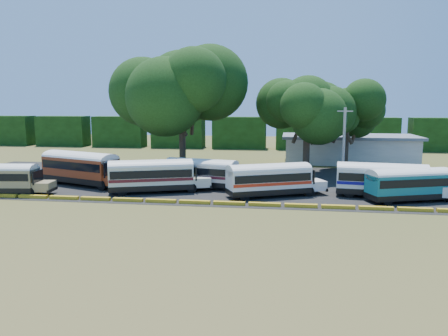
# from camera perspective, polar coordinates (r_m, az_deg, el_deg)

# --- Properties ---
(ground) EXTENTS (160.00, 160.00, 0.00)m
(ground) POSITION_cam_1_polar(r_m,az_deg,el_deg) (37.09, -6.46, -4.93)
(ground) COLOR #42501A
(ground) RESTS_ON ground
(asphalt_strip) EXTENTS (64.00, 24.00, 0.02)m
(asphalt_strip) POSITION_cam_1_polar(r_m,az_deg,el_deg) (48.35, -1.65, -1.73)
(asphalt_strip) COLOR black
(asphalt_strip) RESTS_ON ground
(curb) EXTENTS (53.70, 0.45, 0.30)m
(curb) POSITION_cam_1_polar(r_m,az_deg,el_deg) (38.00, -6.07, -4.37)
(curb) COLOR gold
(curb) RESTS_ON ground
(terminal_building) EXTENTS (19.00, 9.00, 4.00)m
(terminal_building) POSITION_cam_1_polar(r_m,az_deg,el_deg) (65.73, 15.99, 2.43)
(terminal_building) COLOR silver
(terminal_building) RESTS_ON ground
(treeline_backdrop) EXTENTS (130.00, 4.00, 6.00)m
(treeline_backdrop) POSITION_cam_1_polar(r_m,az_deg,el_deg) (83.56, 2.03, 4.63)
(treeline_backdrop) COLOR black
(treeline_backdrop) RESTS_ON ground
(bus_red) EXTENTS (10.95, 6.31, 3.53)m
(bus_red) POSITION_cam_1_polar(r_m,az_deg,el_deg) (48.11, -18.08, 0.23)
(bus_red) COLOR black
(bus_red) RESTS_ON ground
(bus_cream_west) EXTENTS (9.95, 5.62, 3.20)m
(bus_cream_west) POSITION_cam_1_polar(r_m,az_deg,el_deg) (42.49, -9.23, -0.79)
(bus_cream_west) COLOR black
(bus_cream_west) RESTS_ON ground
(bus_cream_east) EXTENTS (9.32, 4.25, 2.98)m
(bus_cream_east) POSITION_cam_1_polar(r_m,az_deg,el_deg) (44.39, -2.75, -0.46)
(bus_cream_east) COLOR black
(bus_cream_east) RESTS_ON ground
(bus_white_red) EXTENTS (9.47, 6.03, 3.08)m
(bus_white_red) POSITION_cam_1_polar(r_m,az_deg,el_deg) (40.38, 6.14, -1.31)
(bus_white_red) COLOR black
(bus_white_red) RESTS_ON ground
(bus_white_blue) EXTENTS (9.85, 3.53, 3.17)m
(bus_white_blue) POSITION_cam_1_polar(r_m,az_deg,el_deg) (42.34, 20.12, -1.26)
(bus_white_blue) COLOR black
(bus_white_blue) RESTS_ON ground
(bus_teal) EXTENTS (9.16, 5.21, 2.95)m
(bus_teal) POSITION_cam_1_polar(r_m,az_deg,el_deg) (41.48, 23.23, -1.76)
(bus_teal) COLOR black
(bus_teal) RESTS_ON ground
(tree_west) EXTENTS (12.18, 12.18, 14.92)m
(tree_west) POSITION_cam_1_polar(r_m,az_deg,el_deg) (53.94, -5.55, 10.39)
(tree_west) COLOR #322319
(tree_west) RESTS_ON ground
(tree_center) EXTENTS (8.71, 8.71, 11.83)m
(tree_center) POSITION_cam_1_polar(r_m,az_deg,el_deg) (53.03, 10.86, 8.33)
(tree_center) COLOR #322319
(tree_center) RESTS_ON ground
(tree_east) EXTENTS (6.78, 6.78, 10.51)m
(tree_east) POSITION_cam_1_polar(r_m,az_deg,el_deg) (57.70, 15.76, 7.51)
(tree_east) COLOR #322319
(tree_east) RESTS_ON ground
(utility_pole) EXTENTS (1.60, 0.30, 8.14)m
(utility_pole) POSITION_cam_1_polar(r_m,az_deg,el_deg) (48.16, 15.37, 2.94)
(utility_pole) COLOR gray
(utility_pole) RESTS_ON ground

